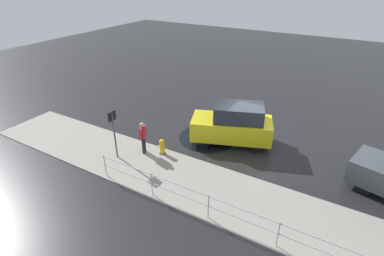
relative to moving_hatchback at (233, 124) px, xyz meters
The scene contains 8 objects.
ground_plane 1.37m from the moving_hatchback, 158.39° to the right, with size 60.00×60.00×0.00m, color black.
kerb_strip 4.08m from the moving_hatchback, 102.32° to the left, with size 24.00×3.20×0.04m, color gray.
moving_hatchback is the anchor object (origin of this frame).
fire_hydrant 3.66m from the moving_hatchback, 47.80° to the left, with size 0.42×0.31×0.80m.
pedestrian 4.43m from the moving_hatchback, 43.11° to the left, with size 0.36×0.53×1.62m.
metal_railing 5.45m from the moving_hatchback, 104.50° to the left, with size 9.76×0.04×1.05m.
sign_post 5.71m from the moving_hatchback, 44.40° to the left, with size 0.07×0.44×2.40m.
puddle_patch 1.66m from the moving_hatchback, ahead, with size 3.03×3.03×0.01m, color black.
Camera 1 is at (-3.96, 12.65, 7.82)m, focal length 28.00 mm.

